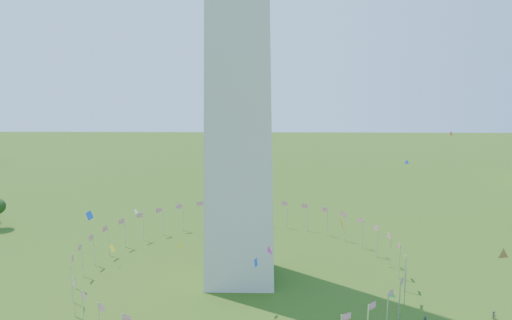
{
  "coord_description": "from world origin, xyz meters",
  "views": [
    {
      "loc": [
        5.68,
        -67.63,
        54.75
      ],
      "look_at": [
        4.19,
        35.0,
        33.57
      ],
      "focal_mm": 35.0,
      "sensor_mm": 36.0,
      "label": 1
    }
  ],
  "objects": [
    {
      "name": "kites_aloft",
      "position": [
        16.5,
        26.78,
        17.78
      ],
      "size": [
        100.29,
        68.59,
        35.24
      ],
      "color": "#CC2699",
      "rests_on": "ground"
    },
    {
      "name": "flag_ring",
      "position": [
        -0.0,
        50.0,
        4.5
      ],
      "size": [
        80.24,
        80.24,
        9.0
      ],
      "color": "silver",
      "rests_on": "ground"
    }
  ]
}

